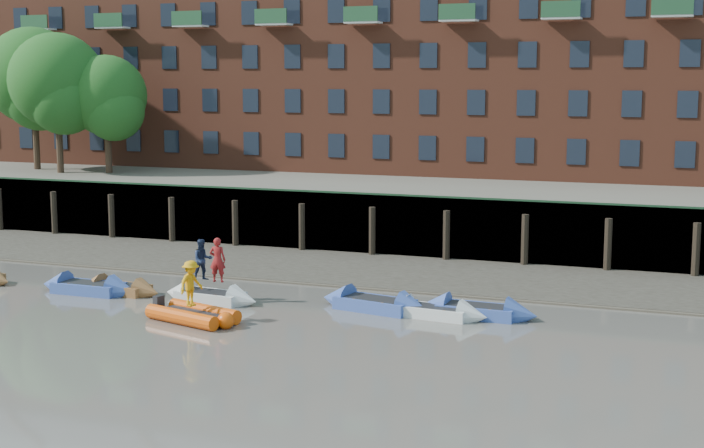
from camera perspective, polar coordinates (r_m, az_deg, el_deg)
The scene contains 17 objects.
ground at distance 31.21m, azimuth -8.75°, elevation -8.84°, with size 220.00×220.00×0.00m, color #615C55.
foreshore at distance 47.24m, azimuth 1.96°, elevation -2.80°, with size 110.00×8.00×0.50m, color #3D382F.
mud_band at distance 44.09m, azimuth 0.55°, elevation -3.61°, with size 110.00×1.60×0.10m, color #4C4336.
river_wall at distance 51.07m, azimuth 3.53°, elevation -0.14°, with size 110.00×1.23×3.30m.
bank_terrace at distance 64.11m, azimuth 7.10°, elevation 1.57°, with size 110.00×28.00×3.20m, color #5E594D.
apartment_terrace at distance 64.72m, azimuth 7.49°, elevation 11.59°, with size 80.60×15.56×20.98m.
tree_cluster at distance 66.81m, azimuth -16.78°, elevation 7.93°, with size 11.76×7.74×9.40m.
rowboat_1 at distance 44.05m, azimuth -15.07°, elevation -3.60°, with size 4.74×1.38×1.37m.
rowboat_2 at distance 43.70m, azimuth -13.33°, elevation -3.67°, with size 4.23×1.68×1.19m.
rowboat_3 at distance 41.32m, azimuth -8.24°, elevation -4.20°, with size 4.52×1.66×1.28m.
rowboat_4 at distance 39.47m, azimuth 1.34°, elevation -4.68°, with size 5.12×2.37×1.43m.
rowboat_5 at distance 38.47m, azimuth 4.82°, elevation -5.11°, with size 4.41×1.67×1.25m.
rowboat_6 at distance 38.68m, azimuth 7.29°, elevation -5.04°, with size 4.78×1.53×1.38m.
rib_tender at distance 38.05m, azimuth -9.07°, elevation -5.24°, with size 3.90×2.69×0.66m.
person_rower_a at distance 40.89m, azimuth -7.83°, elevation -2.08°, with size 0.68×0.45×1.87m, color maroon.
person_rower_b at distance 41.35m, azimuth -8.69°, elevation -2.07°, with size 0.85×0.66×1.74m, color #19233F.
person_rib_crew at distance 37.86m, azimuth -9.35°, elevation -3.43°, with size 1.14×0.66×1.77m, color orange.
Camera 1 is at (14.70, -25.93, 9.24)m, focal length 50.00 mm.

